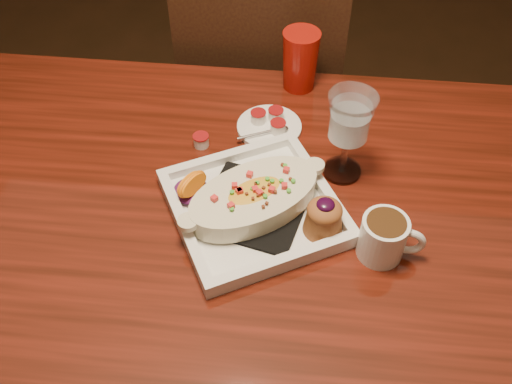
# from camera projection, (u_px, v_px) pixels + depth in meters

# --- Properties ---
(table) EXTENTS (1.50, 0.90, 0.75)m
(table) POSITION_uv_depth(u_px,v_px,m) (231.00, 255.00, 1.07)
(table) COLOR maroon
(table) RESTS_ON floor
(chair_far) EXTENTS (0.42, 0.42, 0.93)m
(chair_far) POSITION_uv_depth(u_px,v_px,m) (263.00, 102.00, 1.60)
(chair_far) COLOR black
(chair_far) RESTS_ON floor
(plate) EXTENTS (0.38, 0.38, 0.08)m
(plate) POSITION_uv_depth(u_px,v_px,m) (259.00, 203.00, 0.99)
(plate) COLOR white
(plate) RESTS_ON table
(coffee_mug) EXTENTS (0.11, 0.08, 0.08)m
(coffee_mug) POSITION_uv_depth(u_px,v_px,m) (385.00, 237.00, 0.92)
(coffee_mug) COLOR white
(coffee_mug) RESTS_ON table
(goblet) EXTENTS (0.09, 0.09, 0.18)m
(goblet) POSITION_uv_depth(u_px,v_px,m) (350.00, 122.00, 0.99)
(goblet) COLOR silver
(goblet) RESTS_ON table
(saucer) EXTENTS (0.13, 0.13, 0.09)m
(saucer) POSITION_uv_depth(u_px,v_px,m) (269.00, 125.00, 1.16)
(saucer) COLOR white
(saucer) RESTS_ON table
(creamer_loose) EXTENTS (0.03, 0.03, 0.03)m
(creamer_loose) POSITION_uv_depth(u_px,v_px,m) (201.00, 140.00, 1.12)
(creamer_loose) COLOR silver
(creamer_loose) RESTS_ON table
(red_tumbler) EXTENTS (0.08, 0.08, 0.13)m
(red_tumbler) POSITION_uv_depth(u_px,v_px,m) (300.00, 60.00, 1.21)
(red_tumbler) COLOR #A2140B
(red_tumbler) RESTS_ON table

